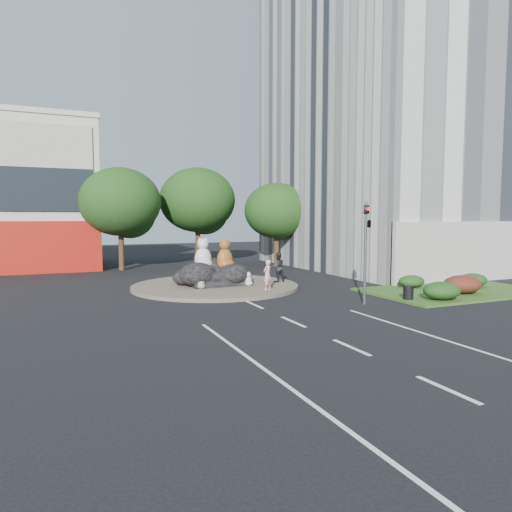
{
  "coord_description": "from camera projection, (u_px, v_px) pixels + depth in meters",
  "views": [
    {
      "loc": [
        -8.65,
        -16.11,
        4.2
      ],
      "look_at": [
        1.96,
        8.31,
        2.0
      ],
      "focal_mm": 32.0,
      "sensor_mm": 36.0,
      "label": 1
    }
  ],
  "objects": [
    {
      "name": "ground",
      "position": [
        293.0,
        322.0,
        18.51
      ],
      "size": [
        120.0,
        120.0,
        0.0
      ],
      "primitive_type": "plane",
      "color": "black",
      "rests_on": "ground"
    },
    {
      "name": "roundabout_island",
      "position": [
        215.0,
        286.0,
        27.64
      ],
      "size": [
        10.0,
        10.0,
        0.2
      ],
      "primitive_type": "cylinder",
      "color": "brown",
      "rests_on": "ground"
    },
    {
      "name": "rock_plinth",
      "position": [
        215.0,
        277.0,
        27.6
      ],
      "size": [
        3.2,
        2.6,
        0.9
      ],
      "primitive_type": null,
      "color": "black",
      "rests_on": "roundabout_island"
    },
    {
      "name": "office_tower",
      "position": [
        411.0,
        65.0,
        39.63
      ],
      "size": [
        20.0,
        20.0,
        35.0
      ],
      "primitive_type": "cube",
      "color": "silver",
      "rests_on": "ground"
    },
    {
      "name": "grass_verge",
      "position": [
        454.0,
        291.0,
        26.01
      ],
      "size": [
        10.0,
        6.0,
        0.12
      ],
      "primitive_type": "cube",
      "color": "#284D19",
      "rests_on": "ground"
    },
    {
      "name": "tree_left",
      "position": [
        121.0,
        205.0,
        36.68
      ],
      "size": [
        6.46,
        6.46,
        8.27
      ],
      "color": "#382314",
      "rests_on": "ground"
    },
    {
      "name": "tree_mid",
      "position": [
        198.0,
        203.0,
        41.27
      ],
      "size": [
        6.84,
        6.84,
        8.76
      ],
      "color": "#382314",
      "rests_on": "ground"
    },
    {
      "name": "tree_right",
      "position": [
        277.0,
        213.0,
        40.07
      ],
      "size": [
        5.7,
        5.7,
        7.3
      ],
      "color": "#382314",
      "rests_on": "ground"
    },
    {
      "name": "hedge_near_green",
      "position": [
        442.0,
        291.0,
        22.95
      ],
      "size": [
        2.0,
        1.6,
        0.9
      ],
      "primitive_type": "ellipsoid",
      "color": "#133410",
      "rests_on": "grass_verge"
    },
    {
      "name": "hedge_red",
      "position": [
        462.0,
        284.0,
        24.85
      ],
      "size": [
        2.2,
        1.76,
        0.99
      ],
      "primitive_type": "ellipsoid",
      "color": "#431C12",
      "rests_on": "grass_verge"
    },
    {
      "name": "hedge_mid_green",
      "position": [
        473.0,
        280.0,
        27.22
      ],
      "size": [
        1.8,
        1.44,
        0.81
      ],
      "primitive_type": "ellipsoid",
      "color": "#133410",
      "rests_on": "grass_verge"
    },
    {
      "name": "hedge_back_green",
      "position": [
        412.0,
        281.0,
        27.02
      ],
      "size": [
        1.6,
        1.28,
        0.72
      ],
      "primitive_type": "ellipsoid",
      "color": "#133410",
      "rests_on": "grass_verge"
    },
    {
      "name": "traffic_light",
      "position": [
        367.0,
        230.0,
        22.06
      ],
      "size": [
        0.44,
        1.24,
        5.0
      ],
      "color": "#595B60",
      "rests_on": "ground"
    },
    {
      "name": "street_lamp",
      "position": [
        406.0,
        213.0,
        30.53
      ],
      "size": [
        2.34,
        0.22,
        8.06
      ],
      "color": "#595B60",
      "rests_on": "ground"
    },
    {
      "name": "cat_white",
      "position": [
        203.0,
        253.0,
        27.62
      ],
      "size": [
        1.26,
        1.12,
        1.99
      ],
      "primitive_type": null,
      "rotation": [
        0.0,
        0.0,
        -0.07
      ],
      "color": "beige",
      "rests_on": "rock_plinth"
    },
    {
      "name": "cat_tabby",
      "position": [
        225.0,
        254.0,
        27.64
      ],
      "size": [
        1.44,
        1.35,
        1.94
      ],
      "primitive_type": null,
      "rotation": [
        0.0,
        0.0,
        0.36
      ],
      "color": "#AF5724",
      "rests_on": "rock_plinth"
    },
    {
      "name": "kitten_calico",
      "position": [
        201.0,
        281.0,
        25.95
      ],
      "size": [
        0.68,
        0.67,
        0.86
      ],
      "primitive_type": null,
      "rotation": [
        0.0,
        0.0,
        -0.63
      ],
      "color": "beige",
      "rests_on": "roundabout_island"
    },
    {
      "name": "kitten_white",
      "position": [
        248.0,
        279.0,
        27.08
      ],
      "size": [
        0.68,
        0.68,
        0.86
      ],
      "primitive_type": null,
      "rotation": [
        0.0,
        0.0,
        0.87
      ],
      "color": "beige",
      "rests_on": "roundabout_island"
    },
    {
      "name": "pedestrian_pink",
      "position": [
        267.0,
        275.0,
        25.54
      ],
      "size": [
        0.73,
        0.66,
        1.69
      ],
      "primitive_type": "imported",
      "rotation": [
        0.0,
        0.0,
        3.67
      ],
      "color": "pink",
      "rests_on": "roundabout_island"
    },
    {
      "name": "pedestrian_dark",
      "position": [
        278.0,
        267.0,
        28.73
      ],
      "size": [
        0.94,
        0.75,
        1.86
      ],
      "primitive_type": "imported",
      "rotation": [
        0.0,
        0.0,
        3.2
      ],
      "color": "black",
      "rests_on": "roundabout_island"
    },
    {
      "name": "litter_bin",
      "position": [
        408.0,
        292.0,
        23.03
      ],
      "size": [
        0.56,
        0.56,
        0.71
      ],
      "primitive_type": "cylinder",
      "rotation": [
        0.0,
        0.0,
        -0.11
      ],
      "color": "black",
      "rests_on": "grass_verge"
    }
  ]
}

